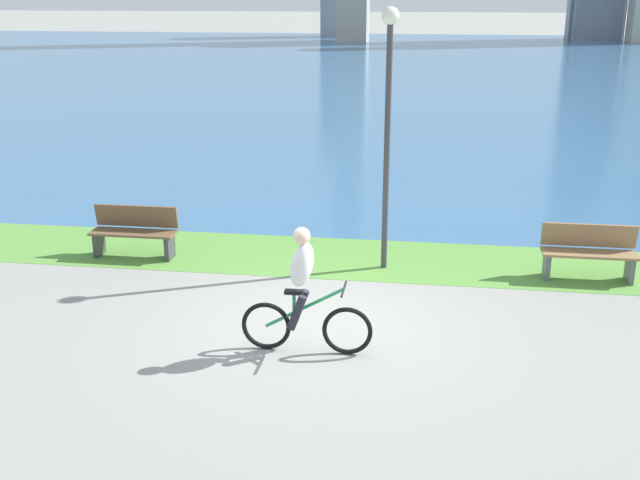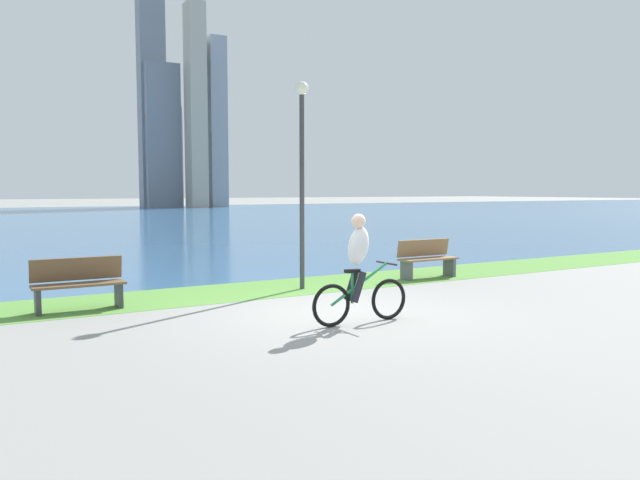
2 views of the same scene
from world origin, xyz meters
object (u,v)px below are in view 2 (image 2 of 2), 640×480
(cyclist_lead, at_px, (359,269))
(lamppost_tall, at_px, (302,156))
(bench_far_along_path, at_px, (78,284))
(bench_near_path, at_px, (427,259))

(cyclist_lead, height_order, lamppost_tall, lamppost_tall)
(lamppost_tall, bearing_deg, cyclist_lead, -103.85)
(cyclist_lead, height_order, bench_far_along_path, cyclist_lead)
(bench_far_along_path, distance_m, lamppost_tall, 4.96)
(cyclist_lead, distance_m, bench_far_along_path, 4.86)
(bench_far_along_path, xyz_separation_m, lamppost_tall, (4.39, 0.05, 2.30))
(bench_near_path, xyz_separation_m, bench_far_along_path, (-7.70, -0.01, 0.00))
(cyclist_lead, relative_size, lamppost_tall, 0.40)
(cyclist_lead, distance_m, lamppost_tall, 3.93)
(cyclist_lead, xyz_separation_m, lamppost_tall, (0.82, 3.33, 1.92))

